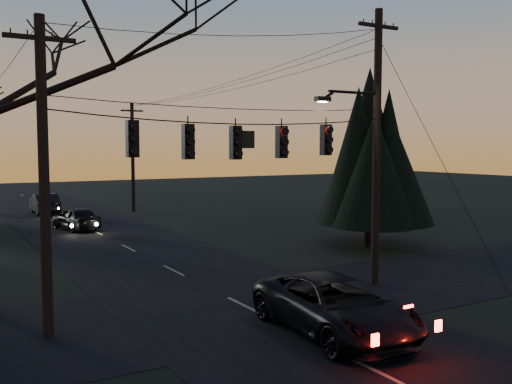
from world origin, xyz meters
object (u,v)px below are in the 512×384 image
utility_pole_left (49,338)px  sedan_oncoming_a (76,218)px  sedan_oncoming_b (45,204)px  suv_near (335,306)px  utility_pole_far_r (134,211)px  evergreen_right (369,154)px  utility_pole_right (374,285)px

utility_pole_left → sedan_oncoming_a: (5.20, 19.79, 0.72)m
sedan_oncoming_a → utility_pole_left: bearing=64.8°
sedan_oncoming_b → suv_near: bearing=93.9°
utility_pole_far_r → sedan_oncoming_b: 6.66m
suv_near → sedan_oncoming_b: (-1.72, 33.22, -0.01)m
evergreen_right → suv_near: evergreen_right is taller
utility_pole_right → sedan_oncoming_a: size_ratio=2.38×
utility_pole_left → sedan_oncoming_b: bearing=80.3°
utility_pole_left → sedan_oncoming_b: (5.08, 29.59, 0.76)m
utility_pole_right → sedan_oncoming_a: utility_pole_right is taller
utility_pole_left → sedan_oncoming_a: 20.48m
utility_pole_far_r → sedan_oncoming_a: utility_pole_far_r is taller
utility_pole_right → sedan_oncoming_b: size_ratio=2.16×
evergreen_right → sedan_oncoming_b: (-11.72, 23.16, -3.97)m
utility_pole_right → sedan_oncoming_a: 20.78m
utility_pole_left → evergreen_right: 18.61m
utility_pole_far_r → sedan_oncoming_a: (-6.30, -8.21, 0.72)m
utility_pole_left → evergreen_right: bearing=20.9°
suv_near → sedan_oncoming_a: 23.48m
utility_pole_far_r → sedan_oncoming_b: (-6.42, 1.59, 0.76)m
utility_pole_far_r → utility_pole_left: bearing=-112.3°
sedan_oncoming_a → sedan_oncoming_b: bearing=-99.8°
utility_pole_far_r → sedan_oncoming_a: size_ratio=2.02×
utility_pole_right → suv_near: 5.99m
utility_pole_right → sedan_oncoming_a: bearing=107.7°
utility_pole_far_r → utility_pole_right: bearing=-90.0°
utility_pole_far_r → sedan_oncoming_a: bearing=-127.5°
evergreen_right → utility_pole_left: bearing=-159.1°
utility_pole_far_r → evergreen_right: bearing=-76.2°
sedan_oncoming_a → sedan_oncoming_b: (-0.12, 9.80, 0.05)m
sedan_oncoming_a → evergreen_right: bearing=120.5°
utility_pole_left → utility_pole_far_r: bearing=67.7°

